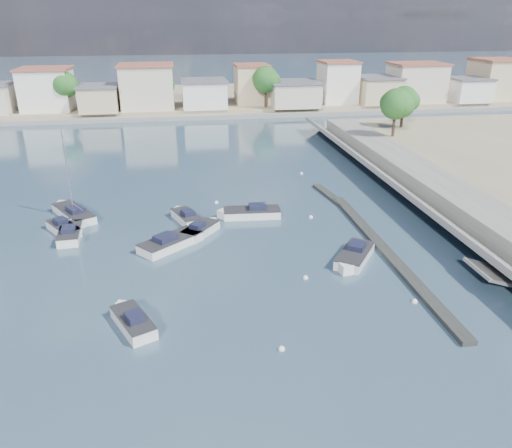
{
  "coord_description": "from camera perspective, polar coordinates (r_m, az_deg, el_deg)",
  "views": [
    {
      "loc": [
        -9.59,
        -25.5,
        18.44
      ],
      "look_at": [
        -3.27,
        14.58,
        1.4
      ],
      "focal_mm": 35.0,
      "sensor_mm": 36.0,
      "label": 1
    }
  ],
  "objects": [
    {
      "name": "seawall_walkway",
      "position": [
        50.78,
        25.36,
        0.28
      ],
      "size": [
        5.0,
        90.0,
        1.8
      ],
      "primitive_type": "cube",
      "color": "slate",
      "rests_on": "ground"
    },
    {
      "name": "motorboat_d",
      "position": [
        41.11,
        11.11,
        -3.75
      ],
      "size": [
        4.55,
        5.25,
        1.48
      ],
      "color": "white",
      "rests_on": "ground"
    },
    {
      "name": "motorboat_g",
      "position": [
        48.66,
        -21.04,
        -0.61
      ],
      "size": [
        3.7,
        4.42,
        1.48
      ],
      "color": "white",
      "rests_on": "ground"
    },
    {
      "name": "motorboat_h",
      "position": [
        43.62,
        -9.42,
        -2.01
      ],
      "size": [
        5.78,
        5.35,
        1.48
      ],
      "color": "white",
      "rests_on": "ground"
    },
    {
      "name": "mooring_buoys",
      "position": [
        44.63,
        4.98,
        -1.64
      ],
      "size": [
        12.36,
        34.98,
        0.41
      ],
      "color": "white",
      "rests_on": "ground"
    },
    {
      "name": "motorboat_a",
      "position": [
        33.4,
        -13.99,
        -10.73
      ],
      "size": [
        3.23,
        4.56,
        1.48
      ],
      "color": "white",
      "rests_on": "ground"
    },
    {
      "name": "shore_trees",
      "position": [
        96.09,
        1.93,
        15.47
      ],
      "size": [
        74.56,
        38.32,
        7.92
      ],
      "color": "#38281E",
      "rests_on": "ground"
    },
    {
      "name": "motorboat_f",
      "position": [
        48.75,
        -8.06,
        0.8
      ],
      "size": [
        3.01,
        4.6,
        1.48
      ],
      "color": "white",
      "rests_on": "ground"
    },
    {
      "name": "far_shore_quay",
      "position": [
        98.63,
        -3.31,
        12.21
      ],
      "size": [
        160.0,
        2.5,
        0.8
      ],
      "primitive_type": "cube",
      "color": "slate",
      "rests_on": "ground"
    },
    {
      "name": "motorboat_c",
      "position": [
        49.19,
        -0.83,
        1.24
      ],
      "size": [
        6.26,
        2.49,
        1.48
      ],
      "color": "white",
      "rests_on": "ground"
    },
    {
      "name": "ground",
      "position": [
        68.71,
        -0.62,
        7.21
      ],
      "size": [
        400.0,
        400.0,
        0.0
      ],
      "primitive_type": "plane",
      "color": "#2C4658",
      "rests_on": "ground"
    },
    {
      "name": "motorboat_e",
      "position": [
        47.76,
        -20.44,
        -0.96
      ],
      "size": [
        2.13,
        5.15,
        1.48
      ],
      "color": "white",
      "rests_on": "ground"
    },
    {
      "name": "motorboat_b",
      "position": [
        45.66,
        -6.22,
        -0.66
      ],
      "size": [
        3.83,
        4.29,
        1.48
      ],
      "color": "white",
      "rests_on": "ground"
    },
    {
      "name": "sailboat",
      "position": [
        52.46,
        -20.22,
        1.22
      ],
      "size": [
        5.02,
        6.4,
        9.0
      ],
      "color": "white",
      "rests_on": "ground"
    },
    {
      "name": "breakwater",
      "position": [
        45.43,
        13.17,
        -1.57
      ],
      "size": [
        2.0,
        31.02,
        0.35
      ],
      "color": "black",
      "rests_on": "ground"
    },
    {
      "name": "far_shore_land",
      "position": [
        119.21,
        -4.39,
        14.16
      ],
      "size": [
        160.0,
        40.0,
        1.4
      ],
      "primitive_type": "cube",
      "color": "gray",
      "rests_on": "ground"
    },
    {
      "name": "far_town",
      "position": [
        105.28,
        2.31,
        15.39
      ],
      "size": [
        113.01,
        12.8,
        8.35
      ],
      "color": "beige",
      "rests_on": "far_shore_land"
    }
  ]
}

